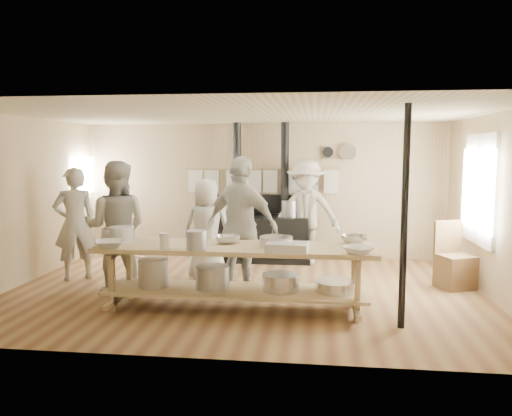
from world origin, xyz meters
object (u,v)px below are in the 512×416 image
(prep_table, at_px, (234,270))
(cook_left, at_px, (116,227))
(cook_by_window, at_px, (306,212))
(chair, at_px, (454,268))
(stove, at_px, (260,233))
(cook_center, at_px, (207,230))
(roasting_pan, at_px, (287,247))
(cook_right, at_px, (242,227))
(cook_far_left, at_px, (75,224))

(prep_table, xyz_separation_m, cook_left, (-1.84, 0.60, 0.44))
(cook_by_window, height_order, chair, cook_by_window)
(stove, distance_m, cook_by_window, 0.99)
(cook_center, height_order, chair, cook_center)
(stove, xyz_separation_m, roasting_pan, (0.71, -3.35, 0.39))
(cook_right, xyz_separation_m, roasting_pan, (0.70, -0.97, -0.09))
(cook_center, distance_m, roasting_pan, 2.25)
(cook_far_left, relative_size, cook_by_window, 0.95)
(cook_left, height_order, roasting_pan, cook_left)
(cook_right, relative_size, roasting_pan, 3.98)
(cook_right, height_order, cook_by_window, cook_right)
(cook_far_left, xyz_separation_m, cook_by_window, (3.66, 1.63, 0.05))
(prep_table, bearing_deg, cook_far_left, 156.36)
(roasting_pan, bearing_deg, cook_right, 125.94)
(cook_far_left, bearing_deg, chair, 145.68)
(cook_far_left, distance_m, cook_right, 2.86)
(cook_left, relative_size, chair, 1.92)
(prep_table, height_order, cook_left, cook_left)
(cook_right, bearing_deg, stove, -63.10)
(stove, height_order, cook_left, stove)
(stove, distance_m, cook_far_left, 3.35)
(cook_far_left, distance_m, cook_center, 2.12)
(chair, distance_m, roasting_pan, 3.08)
(stove, distance_m, cook_right, 2.43)
(cook_left, height_order, cook_center, cook_left)
(stove, bearing_deg, chair, -26.51)
(cook_far_left, xyz_separation_m, cook_center, (2.11, 0.22, -0.09))
(chair, bearing_deg, cook_right, 172.22)
(cook_center, height_order, cook_by_window, cook_by_window)
(stove, distance_m, cook_center, 1.74)
(stove, distance_m, cook_left, 3.07)
(cook_far_left, relative_size, chair, 1.80)
(stove, height_order, roasting_pan, stove)
(cook_center, xyz_separation_m, cook_by_window, (1.55, 1.41, 0.14))
(cook_left, height_order, cook_by_window, cook_left)
(prep_table, relative_size, cook_center, 2.20)
(stove, xyz_separation_m, cook_center, (-0.69, -1.58, 0.30))
(cook_far_left, height_order, cook_center, cook_far_left)
(prep_table, relative_size, cook_far_left, 1.99)
(stove, relative_size, roasting_pan, 5.17)
(cook_by_window, bearing_deg, chair, -24.61)
(prep_table, distance_m, cook_by_window, 3.01)
(cook_far_left, height_order, chair, cook_far_left)
(cook_far_left, bearing_deg, cook_center, 149.43)
(stove, bearing_deg, cook_left, -127.25)
(prep_table, bearing_deg, chair, 24.66)
(stove, relative_size, cook_far_left, 1.43)
(stove, bearing_deg, roasting_pan, -78.08)
(cook_right, bearing_deg, cook_by_window, -84.55)
(chair, height_order, roasting_pan, chair)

